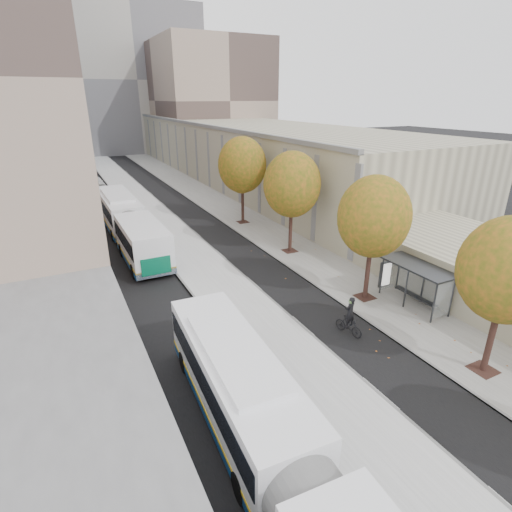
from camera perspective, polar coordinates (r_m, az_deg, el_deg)
bus_platform at (r=41.32m, az=-13.75°, el=4.83°), size 4.25×150.00×0.15m
sidewalk at (r=43.69m, az=-3.49°, el=6.28°), size 4.75×150.00×0.08m
building_tan at (r=73.66m, az=-4.48°, el=15.71°), size 18.00×92.00×8.00m
building_far_block at (r=101.47m, az=-17.67°, el=22.71°), size 30.00×18.00×30.00m
bus_shelter at (r=25.18m, az=22.36°, el=-2.10°), size 1.90×4.40×2.53m
tree_b at (r=19.42m, az=32.36°, el=-1.76°), size 4.00×4.00×6.97m
tree_c at (r=24.04m, az=16.48°, el=5.37°), size 4.20×4.20×7.28m
tree_d at (r=30.94m, az=5.16°, el=10.11°), size 4.40×4.40×7.60m
tree_e at (r=38.71m, az=-1.99°, el=12.85°), size 4.60×4.60×7.92m
bus_near at (r=13.33m, az=3.98°, el=-27.36°), size 3.44×17.70×2.93m
bus_far at (r=36.00m, az=-17.84°, el=4.64°), size 2.98×18.85×3.14m
cyclist at (r=21.66m, az=13.17°, el=-8.98°), size 0.87×1.76×2.17m
distant_car at (r=60.41m, az=-21.86°, el=9.78°), size 2.21×4.41×1.44m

